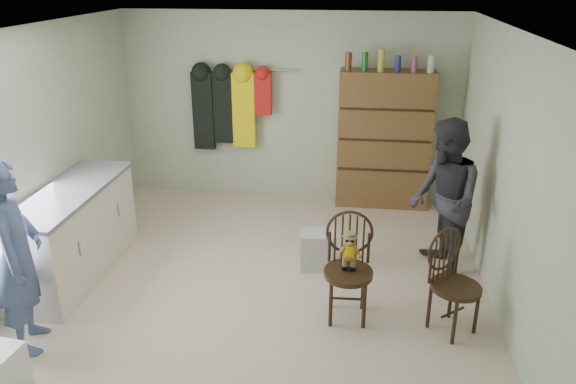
# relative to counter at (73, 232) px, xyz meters

# --- Properties ---
(ground_plane) EXTENTS (5.00, 5.00, 0.00)m
(ground_plane) POSITION_rel_counter_xyz_m (1.95, 0.00, -0.47)
(ground_plane) COLOR beige
(ground_plane) RESTS_ON ground
(room_walls) EXTENTS (5.00, 5.00, 5.00)m
(room_walls) POSITION_rel_counter_xyz_m (1.95, 0.53, 1.11)
(room_walls) COLOR #B8C3A4
(room_walls) RESTS_ON ground
(counter) EXTENTS (0.64, 1.86, 0.94)m
(counter) POSITION_rel_counter_xyz_m (0.00, 0.00, 0.00)
(counter) COLOR silver
(counter) RESTS_ON ground
(chair_front) EXTENTS (0.46, 0.46, 1.00)m
(chair_front) POSITION_rel_counter_xyz_m (2.82, -0.41, 0.09)
(chair_front) COLOR #332011
(chair_front) RESTS_ON ground
(chair_far) EXTENTS (0.59, 0.59, 0.94)m
(chair_far) POSITION_rel_counter_xyz_m (3.71, -0.50, 0.03)
(chair_far) COLOR #332011
(chair_far) RESTS_ON ground
(striped_bag) EXTENTS (0.42, 0.34, 0.40)m
(striped_bag) POSITION_rel_counter_xyz_m (2.49, 0.46, -0.27)
(striped_bag) COLOR #E58172
(striped_bag) RESTS_ON ground
(person_left) EXTENTS (0.58, 0.71, 1.66)m
(person_left) POSITION_rel_counter_xyz_m (0.17, -1.17, 0.36)
(person_left) COLOR #485884
(person_left) RESTS_ON ground
(person_right) EXTENTS (0.75, 0.90, 1.65)m
(person_right) POSITION_rel_counter_xyz_m (3.75, 0.50, 0.35)
(person_right) COLOR #2D2B33
(person_right) RESTS_ON ground
(dresser) EXTENTS (1.20, 0.39, 2.07)m
(dresser) POSITION_rel_counter_xyz_m (3.20, 2.30, 0.44)
(dresser) COLOR brown
(dresser) RESTS_ON ground
(coat_rack) EXTENTS (1.42, 0.12, 1.09)m
(coat_rack) POSITION_rel_counter_xyz_m (1.12, 2.38, 0.78)
(coat_rack) COLOR #99999E
(coat_rack) RESTS_ON ground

